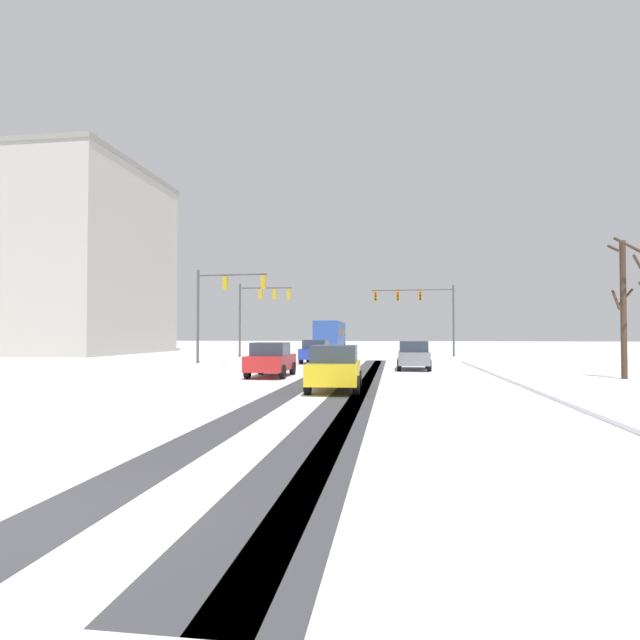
# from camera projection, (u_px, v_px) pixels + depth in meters

# --- Properties ---
(ground_plane) EXTENTS (300.00, 300.00, 0.00)m
(ground_plane) POSITION_uv_depth(u_px,v_px,m) (6.00, 525.00, 5.50)
(ground_plane) COLOR white
(wheel_track_left_lane) EXTENTS (1.03, 37.14, 0.01)m
(wheel_track_left_lane) POSITION_uv_depth(u_px,v_px,m) (307.00, 382.00, 22.16)
(wheel_track_left_lane) COLOR #424247
(wheel_track_left_lane) RESTS_ON ground
(wheel_track_right_lane) EXTENTS (1.19, 37.14, 0.01)m
(wheel_track_right_lane) POSITION_uv_depth(u_px,v_px,m) (358.00, 382.00, 21.86)
(wheel_track_right_lane) COLOR #424247
(wheel_track_right_lane) RESTS_ON ground
(wheel_track_center) EXTENTS (0.82, 37.14, 0.01)m
(wheel_track_center) POSITION_uv_depth(u_px,v_px,m) (370.00, 382.00, 21.79)
(wheel_track_center) COLOR #424247
(wheel_track_center) RESTS_ON ground
(sidewalk_kerb_right) EXTENTS (4.00, 37.14, 0.12)m
(sidewalk_kerb_right) POSITION_uv_depth(u_px,v_px,m) (582.00, 388.00, 19.03)
(sidewalk_kerb_right) COLOR white
(sidewalk_kerb_right) RESTS_ON ground
(traffic_signal_far_right) EXTENTS (7.51, 0.44, 6.50)m
(traffic_signal_far_right) POSITION_uv_depth(u_px,v_px,m) (420.00, 304.00, 48.08)
(traffic_signal_far_right) COLOR #47474C
(traffic_signal_far_right) RESTS_ON ground
(traffic_signal_far_left) EXTENTS (4.69, 0.56, 6.50)m
(traffic_signal_far_left) POSITION_uv_depth(u_px,v_px,m) (260.00, 303.00, 46.16)
(traffic_signal_far_left) COLOR #47474C
(traffic_signal_far_left) RESTS_ON ground
(traffic_signal_near_left) EXTENTS (5.06, 0.53, 6.50)m
(traffic_signal_near_left) POSITION_uv_depth(u_px,v_px,m) (221.00, 297.00, 36.10)
(traffic_signal_near_left) COLOR #47474C
(traffic_signal_near_left) RESTS_ON ground
(car_blue_lead) EXTENTS (1.95, 4.16, 1.62)m
(car_blue_lead) POSITION_uv_depth(u_px,v_px,m) (316.00, 351.00, 36.44)
(car_blue_lead) COLOR #233899
(car_blue_lead) RESTS_ON ground
(car_grey_second) EXTENTS (1.90, 4.13, 1.62)m
(car_grey_second) POSITION_uv_depth(u_px,v_px,m) (414.00, 355.00, 29.67)
(car_grey_second) COLOR slate
(car_grey_second) RESTS_ON ground
(car_red_third) EXTENTS (1.88, 4.12, 1.62)m
(car_red_third) POSITION_uv_depth(u_px,v_px,m) (271.00, 359.00, 24.77)
(car_red_third) COLOR red
(car_red_third) RESTS_ON ground
(car_yellow_cab_fourth) EXTENTS (1.94, 4.16, 1.62)m
(car_yellow_cab_fourth) POSITION_uv_depth(u_px,v_px,m) (335.00, 368.00, 18.59)
(car_yellow_cab_fourth) COLOR yellow
(car_yellow_cab_fourth) RESTS_ON ground
(bus_oncoming) EXTENTS (2.84, 11.05, 3.38)m
(bus_oncoming) POSITION_uv_depth(u_px,v_px,m) (331.00, 334.00, 57.36)
(bus_oncoming) COLOR #284793
(bus_oncoming) RESTS_ON ground
(bare_tree_sidewalk_mid) EXTENTS (2.05, 1.80, 6.27)m
(bare_tree_sidewalk_mid) POSITION_uv_depth(u_px,v_px,m) (625.00, 301.00, 23.54)
(bare_tree_sidewalk_mid) COLOR #423023
(bare_tree_sidewalk_mid) RESTS_ON ground
(office_building_far_left_block) EXTENTS (25.03, 19.13, 19.57)m
(office_building_far_left_block) POSITION_uv_depth(u_px,v_px,m) (31.00, 262.00, 56.11)
(office_building_far_left_block) COLOR #B2ADA3
(office_building_far_left_block) RESTS_ON ground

